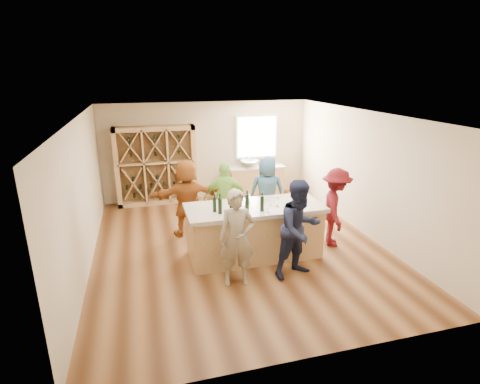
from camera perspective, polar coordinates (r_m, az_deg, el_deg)
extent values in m
cube|color=brown|center=(8.26, -0.31, -8.42)|extent=(6.00, 7.00, 0.10)
cube|color=white|center=(7.44, -0.35, 12.02)|extent=(6.00, 7.00, 0.10)
cube|color=#C2AD8C|center=(11.09, -5.06, 6.35)|extent=(6.00, 0.10, 2.80)
cube|color=#C2AD8C|center=(4.63, 11.20, -11.02)|extent=(6.00, 0.10, 2.80)
cube|color=#C2AD8C|center=(7.58, -23.22, -0.57)|extent=(0.10, 7.00, 2.80)
cube|color=#C2AD8C|center=(8.97, 18.88, 2.66)|extent=(0.10, 7.00, 2.80)
cube|color=white|center=(11.31, 2.55, 8.42)|extent=(1.30, 0.06, 1.30)
cube|color=white|center=(11.27, 2.60, 8.39)|extent=(1.18, 0.01, 1.18)
cube|color=tan|center=(10.73, -12.66, 3.94)|extent=(2.20, 0.45, 2.20)
cube|color=tan|center=(11.32, 2.39, 1.58)|extent=(1.60, 0.58, 0.86)
cube|color=#B3A694|center=(11.20, 2.42, 3.84)|extent=(1.70, 0.62, 0.06)
imported|color=silver|center=(11.11, 1.44, 4.39)|extent=(0.54, 0.54, 0.19)
cylinder|color=silver|center=(11.27, 1.18, 4.88)|extent=(0.02, 0.02, 0.30)
cube|color=tan|center=(7.61, 2.20, -6.24)|extent=(2.60, 1.00, 1.00)
cube|color=#B3A694|center=(7.41, 2.25, -2.43)|extent=(2.72, 1.12, 0.08)
cylinder|color=black|center=(7.06, -3.90, -1.95)|extent=(0.08, 0.08, 0.28)
cylinder|color=black|center=(6.96, -3.06, -2.12)|extent=(0.09, 0.09, 0.30)
cylinder|color=black|center=(7.13, -1.33, -1.53)|extent=(0.10, 0.10, 0.32)
cylinder|color=black|center=(7.07, -0.62, -1.91)|extent=(0.08, 0.08, 0.27)
cylinder|color=black|center=(7.12, 1.09, -1.59)|extent=(0.09, 0.09, 0.31)
cone|color=white|center=(6.89, 0.48, -2.92)|extent=(0.08, 0.08, 0.17)
cone|color=white|center=(7.04, 4.42, -2.37)|extent=(0.10, 0.10, 0.20)
cone|color=white|center=(7.19, 8.28, -2.23)|extent=(0.06, 0.06, 0.16)
cone|color=white|center=(7.37, 5.73, -1.49)|extent=(0.08, 0.08, 0.19)
cone|color=white|center=(7.44, 9.84, -1.58)|extent=(0.07, 0.07, 0.17)
cube|color=white|center=(6.90, 0.51, -3.62)|extent=(0.22, 0.29, 0.00)
cube|color=white|center=(7.13, 5.25, -2.98)|extent=(0.30, 0.36, 0.00)
cube|color=white|center=(7.35, 9.94, -2.51)|extent=(0.25, 0.30, 0.00)
imported|color=gray|center=(6.50, -0.46, -7.05)|extent=(0.70, 0.55, 1.74)
imported|color=#191E38|center=(6.83, 9.05, -5.60)|extent=(0.99, 0.71, 1.83)
imported|color=#590F14|center=(8.23, 14.32, -2.29)|extent=(0.89, 1.21, 1.70)
imported|color=#8CC64C|center=(8.57, -2.23, -0.94)|extent=(1.09, 0.73, 1.69)
imported|color=#335972|center=(8.92, 4.13, -0.04)|extent=(0.95, 0.73, 1.74)
imported|color=#994C19|center=(8.53, -8.06, -0.87)|extent=(1.67, 0.63, 1.78)
cylinder|color=black|center=(7.09, 3.38, -1.76)|extent=(0.07, 0.07, 0.30)
cone|color=white|center=(7.53, 1.45, -1.02)|extent=(0.07, 0.07, 0.18)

